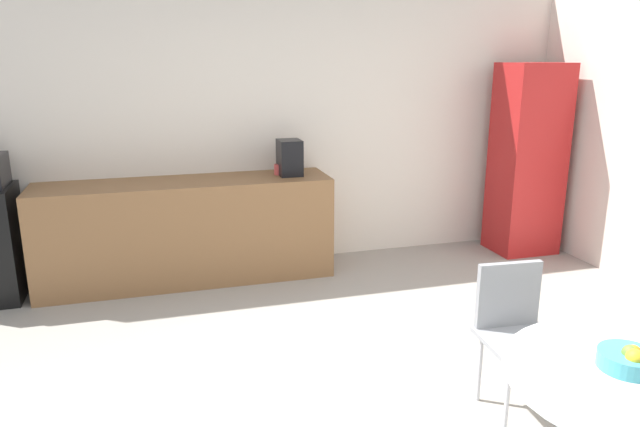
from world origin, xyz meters
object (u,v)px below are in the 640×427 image
fruit_bowl (629,359)px  coffee_maker (290,158)px  round_table (638,406)px  mug_white (279,169)px  chair_gray (515,320)px  locker_cabinet (527,160)px

fruit_bowl → coffee_maker: coffee_maker is taller
round_table → mug_white: size_ratio=8.30×
round_table → fruit_bowl: bearing=105.6°
fruit_bowl → mug_white: 3.51m
chair_gray → fruit_bowl: 0.93m
round_table → coffee_maker: size_ratio=3.35×
round_table → chair_gray: 0.96m
locker_cabinet → fruit_bowl: (-1.80, -3.29, -0.17)m
mug_white → coffee_maker: coffee_maker is taller
chair_gray → locker_cabinet: bearing=54.6°
round_table → fruit_bowl: fruit_bowl is taller
round_table → coffee_maker: (-0.62, 3.45, 0.47)m
chair_gray → fruit_bowl: size_ratio=3.45×
mug_white → coffee_maker: bearing=-28.8°
locker_cabinet → chair_gray: size_ratio=2.26×
mug_white → coffee_maker: 0.15m
locker_cabinet → chair_gray: bearing=-125.4°
coffee_maker → round_table: bearing=-79.8°
mug_white → coffee_maker: (0.09, -0.05, 0.11)m
locker_cabinet → fruit_bowl: 3.75m
fruit_bowl → mug_white: size_ratio=1.87×
round_table → mug_white: 3.59m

